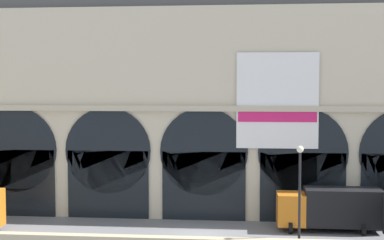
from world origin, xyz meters
name	(u,v)px	position (x,y,z in m)	size (l,w,h in m)	color
ground_plane	(199,237)	(0.00, 0.00, 0.00)	(200.00, 200.00, 0.00)	slate
station_building	(206,91)	(0.03, 7.19, 10.21)	(47.67, 4.79, 21.14)	beige
box_truck_mideast	(330,208)	(9.44, 2.57, 1.70)	(7.50, 2.91, 3.12)	orange
street_lamp_quayside	(300,186)	(6.56, -3.75, 4.41)	(0.44, 0.44, 6.90)	black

